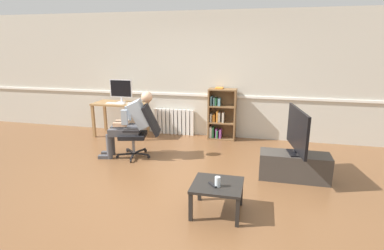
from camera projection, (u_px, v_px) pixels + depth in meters
name	position (u px, v px, depth m)	size (l,w,h in m)	color
ground_plane	(169.00, 184.00, 4.50)	(18.00, 18.00, 0.00)	brown
back_wall	(204.00, 76.00, 6.64)	(12.00, 0.13, 2.70)	beige
computer_desk	(120.00, 108.00, 6.76)	(1.16, 0.60, 0.76)	#9E7547
imac_monitor	(121.00, 89.00, 6.73)	(0.52, 0.14, 0.51)	silver
keyboard	(116.00, 103.00, 6.60)	(0.42, 0.12, 0.02)	white
computer_mouse	(129.00, 104.00, 6.55)	(0.06, 0.10, 0.03)	white
bookshelf	(220.00, 115.00, 6.56)	(0.59, 0.29, 1.13)	brown
radiator	(174.00, 122.00, 6.96)	(0.93, 0.08, 0.58)	white
office_chair	(141.00, 129.00, 5.48)	(0.81, 0.65, 0.97)	black
person_seated	(131.00, 123.00, 5.45)	(1.02, 0.53, 1.21)	#4C4C51
tv_stand	(294.00, 166.00, 4.63)	(1.03, 0.40, 0.41)	#3D3833
tv_screen	(297.00, 131.00, 4.49)	(0.25, 1.01, 0.68)	black
coffee_table	(217.00, 188.00, 3.67)	(0.60, 0.56, 0.38)	black
drinking_glass	(218.00, 182.00, 3.57)	(0.07, 0.07, 0.12)	silver
spare_remote	(213.00, 185.00, 3.61)	(0.04, 0.15, 0.02)	black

